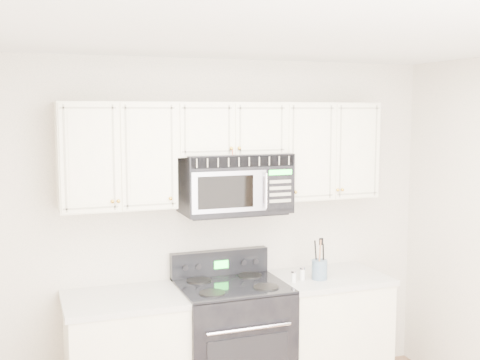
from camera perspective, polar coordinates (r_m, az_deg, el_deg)
name	(u,v)px	position (r m, az deg, el deg)	size (l,w,h in m)	color
room	(327,289)	(3.16, 8.26, -10.20)	(3.51, 3.51, 2.61)	#84654A
base_cabinet_right	(328,335)	(5.00, 8.36, -14.37)	(0.86, 0.65, 0.92)	white
range	(232,343)	(4.65, -0.78, -15.17)	(0.78, 0.71, 1.13)	black
upper_cabinets	(227,148)	(4.49, -1.25, 3.08)	(2.44, 0.37, 0.75)	white
microwave	(235,183)	(4.49, -0.49, -0.27)	(0.80, 0.45, 0.44)	black
utensil_crock	(320,269)	(4.70, 7.55, -8.36)	(0.12, 0.12, 0.32)	slate
shaker_salt	(294,276)	(4.60, 5.11, -9.10)	(0.04, 0.04, 0.09)	white
shaker_pepper	(302,273)	(4.67, 5.93, -8.81)	(0.04, 0.04, 0.10)	white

